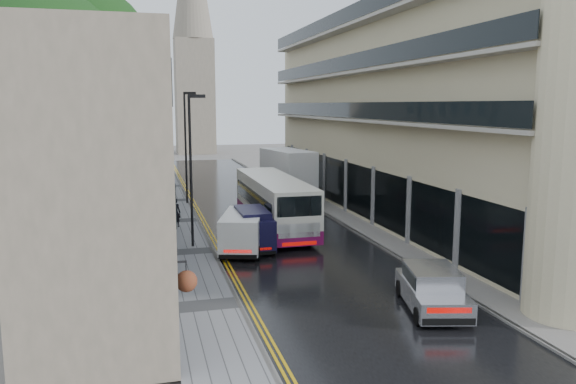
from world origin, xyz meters
name	(u,v)px	position (x,y,z in m)	size (l,w,h in m)	color
road	(263,218)	(0.00, 27.50, 0.01)	(9.00, 85.00, 0.02)	black
left_sidewalk	(178,221)	(-5.85, 27.50, 0.06)	(2.70, 85.00, 0.12)	gray
right_sidewalk	(336,213)	(5.40, 27.50, 0.06)	(1.80, 85.00, 0.12)	slate
old_shop_row	(120,132)	(-9.45, 30.00, 6.00)	(4.50, 56.00, 12.00)	gray
modern_block	(411,117)	(10.30, 26.00, 7.00)	(8.00, 40.00, 14.00)	beige
church_spire	(193,26)	(0.50, 82.00, 20.00)	(6.40, 6.40, 40.00)	gray
tree_near	(47,123)	(-12.50, 20.00, 6.95)	(10.56, 10.56, 13.89)	black
tree_far	(81,127)	(-12.20, 33.00, 6.23)	(9.24, 9.24, 12.46)	black
cream_bus	(266,214)	(-1.32, 20.57, 1.65)	(2.72, 11.98, 3.27)	white
white_lorry	(280,179)	(2.16, 31.26, 2.17)	(2.46, 8.19, 4.30)	white
silver_hatchback	(419,302)	(1.33, 7.24, 0.86)	(1.95, 4.46, 1.67)	#B3B2B7
white_van	(221,239)	(-4.30, 17.64, 1.09)	(2.02, 4.71, 2.13)	white
navy_van	(242,234)	(-3.18, 17.98, 1.17)	(1.80, 4.49, 2.29)	black
pedestrian	(175,212)	(-6.11, 25.60, 1.05)	(0.68, 0.44, 1.86)	black
lamp_post_near	(191,172)	(-5.51, 20.30, 4.22)	(0.92, 0.20, 8.20)	black
lamp_post_far	(186,148)	(-4.70, 34.30, 4.44)	(0.97, 0.22, 8.64)	black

